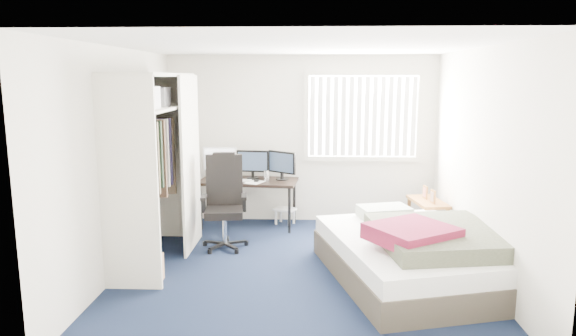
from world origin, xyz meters
The scene contains 10 objects.
ground centered at (0.00, 0.00, 0.00)m, with size 4.20×4.20×0.00m, color black.
room_shell centered at (0.00, 0.00, 1.51)m, with size 4.20×4.20×4.20m.
window_assembly centered at (0.90, 2.04, 1.60)m, with size 1.72×0.09×1.32m.
closet centered at (-1.67, 0.27, 1.35)m, with size 0.64×1.84×2.22m.
desk centered at (-0.77, 1.76, 0.73)m, with size 1.47×0.79×1.15m.
office_chair centered at (-0.97, 0.81, 0.47)m, with size 0.63×0.63×1.21m.
footstool centered at (-0.24, 1.85, 0.19)m, with size 0.37×0.34×0.24m.
nightstand centered at (1.75, 1.35, 0.44)m, with size 0.48×0.79×0.69m.
bed centered at (1.27, -0.24, 0.30)m, with size 2.14×2.52×0.71m.
pine_box centered at (-1.65, -0.45, 0.15)m, with size 0.39×0.29×0.29m, color tan.
Camera 1 is at (0.12, -5.58, 2.17)m, focal length 32.00 mm.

